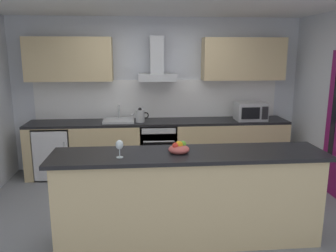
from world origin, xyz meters
TOP-DOWN VIEW (x-y plane):
  - ground at (0.00, 0.00)m, footprint 5.91×4.69m
  - wall_back at (0.00, 1.91)m, footprint 5.91×0.12m
  - backsplash_tile at (0.00, 1.83)m, footprint 4.17×0.02m
  - counter_back at (0.00, 1.53)m, footprint 4.32×0.60m
  - counter_island at (0.18, -0.66)m, footprint 2.86×0.64m
  - upper_cabinets at (0.00, 1.68)m, footprint 4.26×0.32m
  - oven at (-0.02, 1.50)m, footprint 0.60×0.62m
  - refrigerator at (-1.72, 1.50)m, footprint 0.58×0.60m
  - microwave at (1.54, 1.47)m, footprint 0.50×0.38m
  - sink at (-0.67, 1.51)m, footprint 0.50×0.40m
  - kettle at (-0.31, 1.47)m, footprint 0.29×0.15m
  - range_hood at (-0.02, 1.63)m, footprint 0.62×0.45m
  - wine_glass at (-0.53, -0.76)m, footprint 0.08×0.08m
  - fruit_bowl at (0.07, -0.65)m, footprint 0.22×0.22m

SIDE VIEW (x-z plane):
  - ground at x=0.00m, z-range -0.02..0.00m
  - refrigerator at x=-1.72m, z-range 0.00..0.85m
  - counter_back at x=0.00m, z-range 0.00..0.90m
  - oven at x=-0.02m, z-range 0.06..0.86m
  - counter_island at x=0.18m, z-range 0.01..1.01m
  - sink at x=-0.67m, z-range 0.80..1.06m
  - kettle at x=-0.31m, z-range 0.89..1.13m
  - fruit_bowl at x=0.07m, z-range 0.98..1.12m
  - microwave at x=1.54m, z-range 0.90..1.20m
  - wine_glass at x=-0.53m, z-range 1.04..1.21m
  - backsplash_tile at x=0.00m, z-range 0.90..1.56m
  - wall_back at x=0.00m, z-range 0.00..2.60m
  - range_hood at x=-0.02m, z-range 1.43..2.15m
  - upper_cabinets at x=0.00m, z-range 1.56..2.26m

